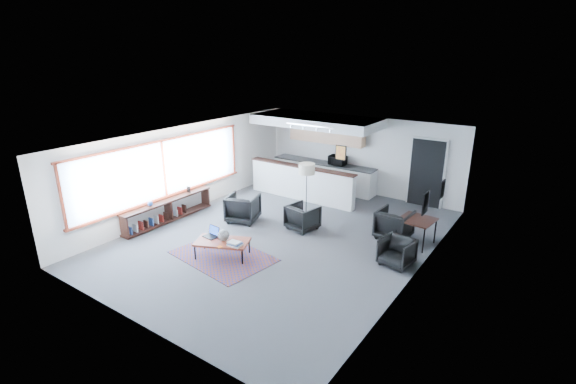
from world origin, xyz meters
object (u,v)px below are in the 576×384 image
Objects in this scene: book_stack at (235,244)px; dining_chair_far at (394,225)px; coffee_table at (222,242)px; ceramic_pot at (223,235)px; armchair_right at (303,216)px; armchair_left at (243,207)px; dining_chair_near at (397,253)px; floor_lamp at (307,171)px; dining_table at (417,221)px; laptop at (212,233)px; microwave at (337,159)px.

book_stack is 4.17m from dining_chair_far.
dining_chair_far reaches higher than coffee_table.
armchair_right is (0.67, 2.40, -0.16)m from ceramic_pot.
armchair_left is 4.20m from dining_chair_far.
dining_chair_near is at bearing 116.26° from dining_chair_far.
book_stack is at bearing 93.86° from armchair_right.
floor_lamp is 1.84× the size of dining_table.
armchair_left is 0.98× the size of dining_table.
laptop is 1.12× the size of book_stack.
dining_chair_far is (3.97, 1.35, -0.07)m from armchair_left.
coffee_table is 1.96× the size of dining_chair_far.
dining_chair_near is 5.43m from microwave.
laptop is at bearing 174.47° from book_stack.
armchair_left reaches higher than ceramic_pot.
microwave is (0.25, 5.82, 0.65)m from laptop.
floor_lamp is at bearing 61.10° from coffee_table.
microwave is (-0.82, 3.45, 0.74)m from armchair_right.
armchair_left reaches higher than dining_table.
armchair_left is 0.53× the size of floor_lamp.
dining_table is at bearing -36.94° from microwave.
armchair_right is at bearing 177.16° from armchair_left.
floor_lamp reaches higher than dining_table.
laptop is 1.35× the size of ceramic_pot.
ceramic_pot is 0.31× the size of dining_table.
armchair_right is at bearing 178.26° from dining_chair_near.
floor_lamp is at bearing 85.09° from ceramic_pot.
dining_chair_far reaches higher than ceramic_pot.
floor_lamp is at bearing -53.29° from armchair_right.
floor_lamp is 2.85m from dining_chair_far.
laptop is 0.65× the size of microwave.
ceramic_pot is 2.18m from armchair_left.
coffee_table is 0.39m from laptop.
dining_chair_far reaches higher than dining_chair_near.
microwave is at bearing -66.17° from armchair_right.
armchair_left reaches higher than dining_chair_far.
coffee_table is 1.60× the size of dining_table.
ceramic_pot is 0.32× the size of armchair_left.
dining_chair_near is at bearing 31.98° from laptop.
book_stack is 4.53m from dining_table.
dining_chair_far is at bearing 52.46° from book_stack.
armchair_right reaches higher than dining_table.
armchair_left is at bearing 118.57° from ceramic_pot.
coffee_table is 4.27× the size of book_stack.
book_stack is at bearing 0.60° from laptop.
laptop is 0.48× the size of armchair_right.
dining_chair_far is 1.27× the size of microwave.
dining_chair_far is at bearing 176.48° from dining_table.
laptop is 4.35m from dining_chair_near.
dining_chair_near is (3.24, -1.28, -1.11)m from floor_lamp.
ceramic_pot is 4.39m from dining_chair_far.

